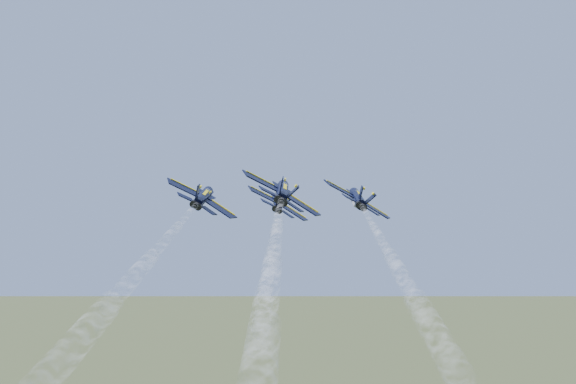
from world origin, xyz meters
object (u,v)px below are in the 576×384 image
at_px(jet_slot, 282,192).
at_px(jet_lead, 278,203).
at_px(jet_right, 357,199).
at_px(jet_left, 203,197).

bearing_deg(jet_slot, jet_lead, 89.10).
distance_m(jet_lead, jet_right, 17.01).
distance_m(jet_lead, jet_slot, 26.09).
xyz_separation_m(jet_left, jet_slot, (15.20, -6.18, 0.00)).
bearing_deg(jet_lead, jet_left, -129.51).
relative_size(jet_left, jet_slot, 1.00).
height_order(jet_lead, jet_right, same).
bearing_deg(jet_lead, jet_right, -47.06).
height_order(jet_lead, jet_left, same).
distance_m(jet_right, jet_slot, 18.16).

